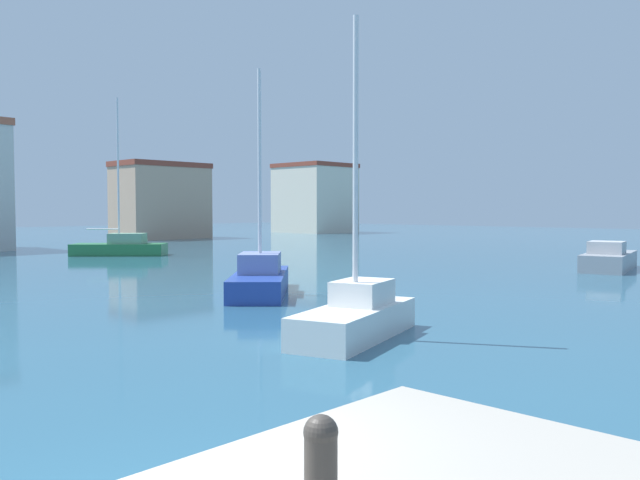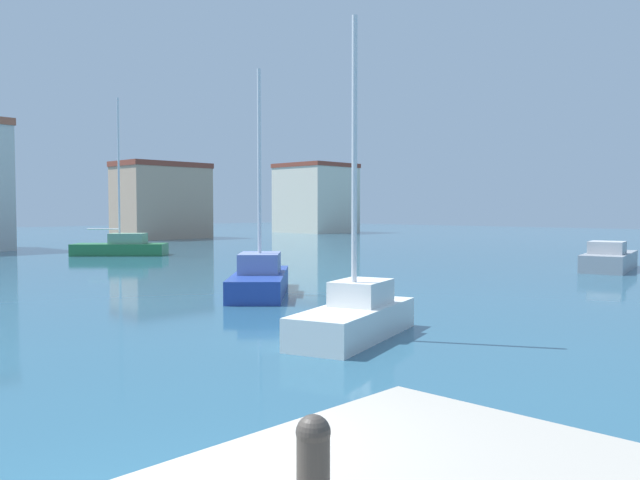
{
  "view_description": "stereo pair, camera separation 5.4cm",
  "coord_description": "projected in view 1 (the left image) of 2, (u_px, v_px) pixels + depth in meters",
  "views": [
    {
      "loc": [
        -2.52,
        -4.45,
        2.84
      ],
      "look_at": [
        16.65,
        13.89,
        1.58
      ],
      "focal_mm": 36.48,
      "sensor_mm": 36.0,
      "label": 1
    },
    {
      "loc": [
        -2.48,
        -4.49,
        2.84
      ],
      "look_at": [
        16.65,
        13.89,
        1.58
      ],
      "focal_mm": 36.48,
      "sensor_mm": 36.0,
      "label": 2
    }
  ],
  "objects": [
    {
      "name": "sailboat_white_mid_harbor",
      "position": [
        356.0,
        314.0,
        14.35
      ],
      "size": [
        4.31,
        2.53,
        7.02
      ],
      "color": "white",
      "rests_on": "water"
    },
    {
      "name": "sailboat_blue_behind_lamppost",
      "position": [
        260.0,
        278.0,
        21.75
      ],
      "size": [
        5.14,
        5.07,
        7.47
      ],
      "color": "#233D93",
      "rests_on": "water"
    },
    {
      "name": "motorboat_grey_outer_mooring",
      "position": [
        609.0,
        259.0,
        30.4
      ],
      "size": [
        5.74,
        2.9,
        1.37
      ],
      "color": "gray",
      "rests_on": "water"
    },
    {
      "name": "waterfront_apartments",
      "position": [
        315.0,
        198.0,
        78.96
      ],
      "size": [
        7.59,
        7.93,
        8.33
      ],
      "color": "beige",
      "rests_on": "ground"
    },
    {
      "name": "harbor_office",
      "position": [
        161.0,
        201.0,
        62.59
      ],
      "size": [
        8.6,
        5.15,
        7.32
      ],
      "color": "tan",
      "rests_on": "ground"
    },
    {
      "name": "water",
      "position": [
        198.0,
        271.0,
        29.66
      ],
      "size": [
        160.0,
        160.0,
        0.0
      ],
      "primitive_type": "plane",
      "color": "#285670",
      "rests_on": "ground"
    },
    {
      "name": "mooring_bollard",
      "position": [
        321.0,
        456.0,
        3.97
      ],
      "size": [
        0.22,
        0.22,
        0.56
      ],
      "color": "#38332D",
      "rests_on": "pier_quay"
    },
    {
      "name": "sailboat_green_far_left",
      "position": [
        121.0,
        246.0,
        39.9
      ],
      "size": [
        5.32,
        5.32,
        9.63
      ],
      "color": "#28703D",
      "rests_on": "water"
    }
  ]
}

